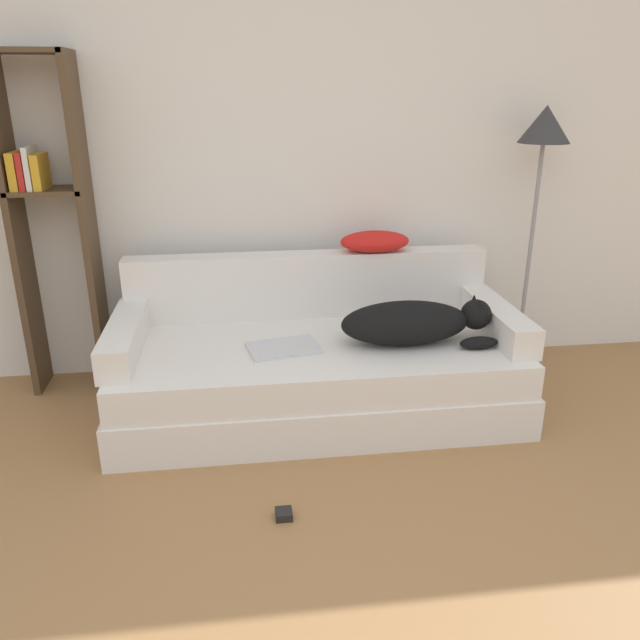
{
  "coord_description": "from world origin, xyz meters",
  "views": [
    {
      "loc": [
        -0.25,
        -1.02,
        1.6
      ],
      "look_at": [
        0.13,
        1.79,
        0.54
      ],
      "focal_mm": 35.0,
      "sensor_mm": 36.0,
      "label": 1
    }
  ],
  "objects_px": {
    "couch": "(318,376)",
    "throw_pillow": "(375,241)",
    "bookshelf": "(49,213)",
    "floor_lamp": "(542,154)",
    "laptop": "(284,348)",
    "power_adapter": "(284,514)",
    "dog": "(413,322)"
  },
  "relations": [
    {
      "from": "floor_lamp",
      "to": "power_adapter",
      "type": "height_order",
      "value": "floor_lamp"
    },
    {
      "from": "couch",
      "to": "throw_pillow",
      "type": "bearing_deg",
      "value": 46.64
    },
    {
      "from": "bookshelf",
      "to": "floor_lamp",
      "type": "bearing_deg",
      "value": -1.73
    },
    {
      "from": "bookshelf",
      "to": "power_adapter",
      "type": "bearing_deg",
      "value": -50.95
    },
    {
      "from": "laptop",
      "to": "floor_lamp",
      "type": "distance_m",
      "value": 1.77
    },
    {
      "from": "throw_pillow",
      "to": "floor_lamp",
      "type": "relative_size",
      "value": 0.25
    },
    {
      "from": "bookshelf",
      "to": "floor_lamp",
      "type": "height_order",
      "value": "bookshelf"
    },
    {
      "from": "bookshelf",
      "to": "power_adapter",
      "type": "relative_size",
      "value": 26.5
    },
    {
      "from": "couch",
      "to": "laptop",
      "type": "distance_m",
      "value": 0.29
    },
    {
      "from": "laptop",
      "to": "power_adapter",
      "type": "bearing_deg",
      "value": -106.04
    },
    {
      "from": "dog",
      "to": "throw_pillow",
      "type": "bearing_deg",
      "value": 101.77
    },
    {
      "from": "couch",
      "to": "power_adapter",
      "type": "relative_size",
      "value": 30.47
    },
    {
      "from": "power_adapter",
      "to": "dog",
      "type": "bearing_deg",
      "value": 47.44
    },
    {
      "from": "throw_pillow",
      "to": "dog",
      "type": "bearing_deg",
      "value": -78.23
    },
    {
      "from": "laptop",
      "to": "throw_pillow",
      "type": "height_order",
      "value": "throw_pillow"
    },
    {
      "from": "dog",
      "to": "floor_lamp",
      "type": "distance_m",
      "value": 1.22
    },
    {
      "from": "couch",
      "to": "throw_pillow",
      "type": "height_order",
      "value": "throw_pillow"
    },
    {
      "from": "throw_pillow",
      "to": "bookshelf",
      "type": "relative_size",
      "value": 0.22
    },
    {
      "from": "power_adapter",
      "to": "floor_lamp",
      "type": "bearing_deg",
      "value": 39.56
    },
    {
      "from": "couch",
      "to": "dog",
      "type": "xyz_separation_m",
      "value": [
        0.47,
        -0.09,
        0.31
      ]
    },
    {
      "from": "dog",
      "to": "floor_lamp",
      "type": "height_order",
      "value": "floor_lamp"
    },
    {
      "from": "couch",
      "to": "laptop",
      "type": "relative_size",
      "value": 5.39
    },
    {
      "from": "dog",
      "to": "power_adapter",
      "type": "xyz_separation_m",
      "value": [
        -0.72,
        -0.79,
        -0.48
      ]
    },
    {
      "from": "power_adapter",
      "to": "bookshelf",
      "type": "bearing_deg",
      "value": 129.05
    },
    {
      "from": "throw_pillow",
      "to": "floor_lamp",
      "type": "bearing_deg",
      "value": 0.32
    },
    {
      "from": "dog",
      "to": "bookshelf",
      "type": "xyz_separation_m",
      "value": [
        -1.82,
        0.57,
        0.49
      ]
    },
    {
      "from": "bookshelf",
      "to": "floor_lamp",
      "type": "xyz_separation_m",
      "value": [
        2.64,
        -0.08,
        0.28
      ]
    },
    {
      "from": "couch",
      "to": "throw_pillow",
      "type": "distance_m",
      "value": 0.82
    },
    {
      "from": "couch",
      "to": "throw_pillow",
      "type": "relative_size",
      "value": 5.3
    },
    {
      "from": "couch",
      "to": "bookshelf",
      "type": "xyz_separation_m",
      "value": [
        -1.35,
        0.48,
        0.79
      ]
    },
    {
      "from": "bookshelf",
      "to": "floor_lamp",
      "type": "relative_size",
      "value": 1.17
    },
    {
      "from": "dog",
      "to": "power_adapter",
      "type": "height_order",
      "value": "dog"
    }
  ]
}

